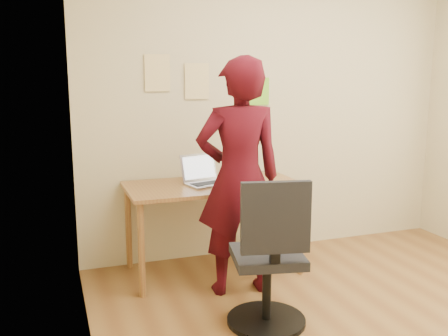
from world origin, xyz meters
name	(u,v)px	position (x,y,z in m)	size (l,w,h in m)	color
room	(402,120)	(0.00, 0.00, 1.35)	(3.58, 3.58, 2.78)	brown
desk	(213,194)	(-0.69, 1.38, 0.65)	(1.40, 0.70, 0.74)	olive
laptop	(204,178)	(-0.76, 1.40, 0.79)	(0.38, 0.35, 0.23)	#A9A9B0
paper_sheet	(260,184)	(-0.34, 1.24, 0.74)	(0.22, 0.31, 0.00)	white
phone	(251,186)	(-0.45, 1.17, 0.74)	(0.10, 0.13, 0.01)	black
wall_note_left	(157,73)	(-1.05, 1.74, 1.62)	(0.21, 0.00, 0.30)	#E5CC89
wall_note_mid	(197,81)	(-0.71, 1.74, 1.55)	(0.21, 0.00, 0.30)	#E5CC89
wall_note_right	(260,91)	(-0.14, 1.74, 1.46)	(0.18, 0.00, 0.24)	#79CA2D
office_chair	(269,265)	(-0.66, 0.36, 0.43)	(0.52, 0.53, 1.00)	black
person	(239,178)	(-0.63, 0.95, 0.87)	(0.63, 0.42, 1.74)	#3D0810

